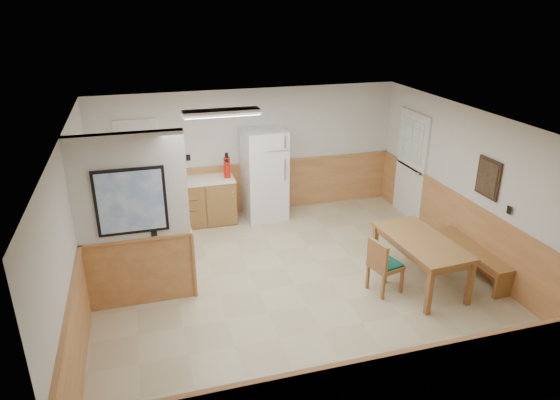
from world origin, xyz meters
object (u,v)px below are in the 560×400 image
object	(u,v)px
dining_table	(421,245)
dining_bench	(472,253)
fire_extinguisher	(227,167)
soap_bottle	(143,179)
refrigerator	(264,175)
dining_chair	(382,263)

from	to	relation	value
dining_table	dining_bench	size ratio (longest dim) A/B	1.03
fire_extinguisher	soap_bottle	xyz separation A→B (m)	(-1.55, 0.05, -0.11)
dining_table	dining_bench	bearing A→B (deg)	-0.58
dining_table	refrigerator	bearing A→B (deg)	114.00
soap_bottle	dining_bench	bearing A→B (deg)	-32.48
refrigerator	fire_extinguisher	bearing A→B (deg)	176.94
dining_bench	soap_bottle	distance (m)	5.81
fire_extinguisher	soap_bottle	world-z (taller)	fire_extinguisher
refrigerator	soap_bottle	xyz separation A→B (m)	(-2.28, 0.05, 0.12)
refrigerator	dining_table	xyz separation A→B (m)	(1.62, -3.10, -0.24)
dining_chair	soap_bottle	size ratio (longest dim) A/B	3.93
refrigerator	dining_bench	size ratio (longest dim) A/B	1.11
dining_bench	refrigerator	bearing A→B (deg)	128.06
refrigerator	dining_chair	xyz separation A→B (m)	(0.95, -3.17, -0.40)
refrigerator	dining_chair	bearing A→B (deg)	-76.35
dining_bench	dining_chair	xyz separation A→B (m)	(-1.64, -0.12, 0.15)
dining_chair	refrigerator	bearing A→B (deg)	92.97
dining_table	dining_chair	world-z (taller)	dining_chair
dining_table	soap_bottle	xyz separation A→B (m)	(-3.90, 3.15, 0.35)
dining_table	fire_extinguisher	world-z (taller)	fire_extinguisher
dining_bench	dining_table	bearing A→B (deg)	-179.29
dining_table	dining_chair	size ratio (longest dim) A/B	1.94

